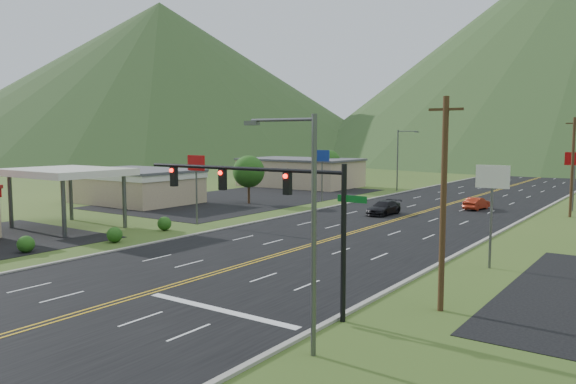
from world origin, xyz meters
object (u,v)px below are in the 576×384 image
Objects in this scene: car_red_far at (477,204)px; traffic_signal at (270,196)px; gas_canopy at (66,173)px; car_dark_mid at (384,208)px; streetlight_west at (400,156)px; streetlight_east at (307,218)px.

traffic_signal is at bearing 100.52° from car_red_far.
gas_canopy is 2.04× the size of car_dark_mid.
car_dark_mid is at bearing -69.46° from streetlight_west.
streetlight_east is at bearing -40.39° from traffic_signal.
streetlight_east is at bearing 106.11° from car_red_far.
streetlight_west is 26.47m from car_dark_mid.
streetlight_east is (4.70, -4.00, -0.15)m from traffic_signal.
traffic_signal is 1.31× the size of gas_canopy.
streetlight_east is 35.28m from gas_canopy.
car_dark_mid is (-13.70, 35.57, -4.47)m from streetlight_east.
streetlight_west is 49.10m from gas_canopy.
traffic_signal reaches higher than car_red_far.
traffic_signal reaches higher than gas_canopy.
traffic_signal is 6.17m from streetlight_east.
traffic_signal is 2.67× the size of car_dark_mid.
streetlight_east reaches higher than gas_canopy.
car_red_far is (-2.36, 41.18, -4.66)m from traffic_signal.
gas_canopy is (-28.48, 8.00, -0.46)m from traffic_signal.
streetlight_east is 45.94m from car_red_far.
streetlight_west is 22.13m from car_red_far.
gas_canopy reaches higher than car_red_far.
car_red_far is (15.80, -14.83, -4.51)m from streetlight_west.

